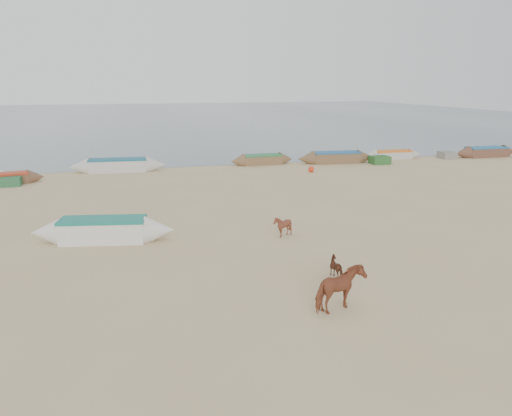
{
  "coord_description": "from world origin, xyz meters",
  "views": [
    {
      "loc": [
        -5.83,
        -17.17,
        6.58
      ],
      "look_at": [
        0.0,
        4.0,
        1.0
      ],
      "focal_mm": 35.0,
      "sensor_mm": 36.0,
      "label": 1
    }
  ],
  "objects_px": {
    "calf_right": "(338,267)",
    "near_canoe": "(103,230)",
    "calf_front": "(283,226)",
    "cow_adult": "(340,289)"
  },
  "relations": [
    {
      "from": "calf_right",
      "to": "calf_front",
      "type": "bearing_deg",
      "value": -28.6
    },
    {
      "from": "cow_adult",
      "to": "calf_right",
      "type": "bearing_deg",
      "value": -45.89
    },
    {
      "from": "calf_front",
      "to": "calf_right",
      "type": "height_order",
      "value": "calf_front"
    },
    {
      "from": "calf_right",
      "to": "cow_adult",
      "type": "bearing_deg",
      "value": 123.21
    },
    {
      "from": "cow_adult",
      "to": "calf_right",
      "type": "xyz_separation_m",
      "value": [
        1.06,
        2.41,
        -0.31
      ]
    },
    {
      "from": "calf_front",
      "to": "near_canoe",
      "type": "bearing_deg",
      "value": -86.02
    },
    {
      "from": "calf_right",
      "to": "near_canoe",
      "type": "height_order",
      "value": "near_canoe"
    },
    {
      "from": "calf_front",
      "to": "calf_right",
      "type": "bearing_deg",
      "value": 18.56
    },
    {
      "from": "cow_adult",
      "to": "calf_right",
      "type": "distance_m",
      "value": 2.66
    },
    {
      "from": "calf_front",
      "to": "near_canoe",
      "type": "xyz_separation_m",
      "value": [
        -7.52,
        1.35,
        0.03
      ]
    }
  ]
}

